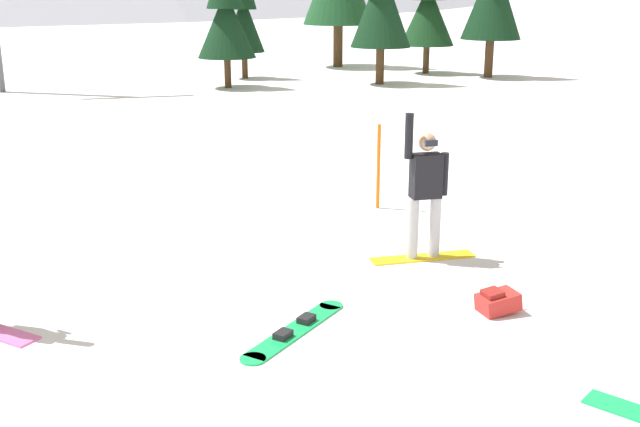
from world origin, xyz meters
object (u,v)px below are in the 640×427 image
(trail_marker_pole, at_px, (378,167))
(pine_tree_broad, at_px, (226,12))
(pine_tree_tall, at_px, (428,3))
(snowboarder_background, at_px, (425,191))
(loose_snowboard_near_right, at_px, (295,330))
(backpack_red, at_px, (498,301))
(pine_tree_twin, at_px, (243,12))

(trail_marker_pole, relative_size, pine_tree_broad, 0.29)
(pine_tree_broad, height_order, pine_tree_tall, pine_tree_tall)
(snowboarder_background, distance_m, loose_snowboard_near_right, 3.02)
(snowboarder_background, bearing_deg, backpack_red, -85.34)
(backpack_red, distance_m, pine_tree_twin, 23.33)
(pine_tree_broad, bearing_deg, pine_tree_tall, 16.58)
(snowboarder_background, bearing_deg, pine_tree_twin, 87.60)
(loose_snowboard_near_right, height_order, pine_tree_twin, pine_tree_twin)
(trail_marker_pole, distance_m, pine_tree_broad, 16.20)
(pine_tree_twin, bearing_deg, snowboarder_background, -92.40)
(backpack_red, distance_m, trail_marker_pole, 4.47)
(backpack_red, height_order, pine_tree_twin, pine_tree_twin)
(backpack_red, bearing_deg, trail_marker_pole, 89.69)
(trail_marker_pole, xyz_separation_m, pine_tree_broad, (-0.33, 16.08, 1.94))
(snowboarder_background, xyz_separation_m, pine_tree_broad, (-0.15, 18.60, 1.69))
(snowboarder_background, xyz_separation_m, pine_tree_twin, (0.89, 21.28, 1.57))
(backpack_red, bearing_deg, snowboarder_background, 94.66)
(snowboarder_background, bearing_deg, pine_tree_broad, 90.45)
(trail_marker_pole, height_order, pine_tree_twin, pine_tree_twin)
(pine_tree_twin, xyz_separation_m, pine_tree_tall, (7.59, -0.11, 0.30))
(loose_snowboard_near_right, height_order, trail_marker_pole, trail_marker_pole)
(pine_tree_twin, height_order, pine_tree_tall, pine_tree_tall)
(snowboarder_background, relative_size, backpack_red, 3.72)
(loose_snowboard_near_right, relative_size, pine_tree_tall, 0.29)
(backpack_red, distance_m, pine_tree_broad, 20.67)
(pine_tree_twin, bearing_deg, pine_tree_tall, -0.83)
(pine_tree_twin, distance_m, pine_tree_broad, 2.88)
(backpack_red, xyz_separation_m, pine_tree_twin, (0.74, 23.19, 2.40))
(loose_snowboard_near_right, xyz_separation_m, pine_tree_broad, (2.06, 20.43, 2.63))
(snowboarder_background, xyz_separation_m, trail_marker_pole, (0.18, 2.51, -0.25))
(trail_marker_pole, relative_size, pine_tree_tall, 0.27)
(snowboarder_background, height_order, pine_tree_tall, pine_tree_tall)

